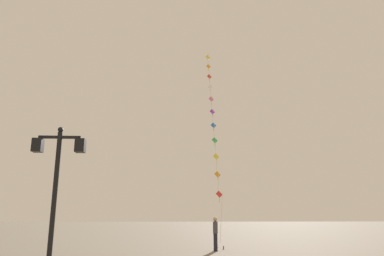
# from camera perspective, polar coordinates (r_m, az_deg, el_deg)

# --- Properties ---
(ground_plane) EXTENTS (160.00, 160.00, 0.00)m
(ground_plane) POSITION_cam_1_polar(r_m,az_deg,el_deg) (20.71, -3.74, -18.78)
(ground_plane) COLOR #756B5B
(twin_lantern_lamp_post) EXTENTS (1.51, 0.28, 4.37)m
(twin_lantern_lamp_post) POSITION_cam_1_polar(r_m,az_deg,el_deg) (11.07, -20.88, -6.51)
(twin_lantern_lamp_post) COLOR black
(twin_lantern_lamp_post) RESTS_ON ground_plane
(kite_train) EXTENTS (0.67, 10.16, 16.22)m
(kite_train) POSITION_cam_1_polar(r_m,az_deg,el_deg) (26.62, 3.39, 1.25)
(kite_train) COLOR brown
(kite_train) RESTS_ON ground_plane
(kite_flyer) EXTENTS (0.28, 0.62, 1.71)m
(kite_flyer) POSITION_cam_1_polar(r_m,az_deg,el_deg) (19.32, 3.77, -16.45)
(kite_flyer) COLOR #1E1E2D
(kite_flyer) RESTS_ON ground_plane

